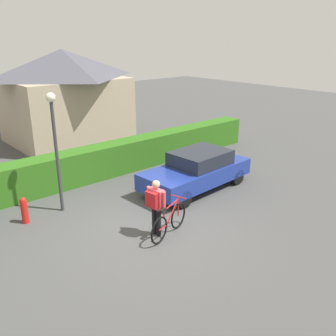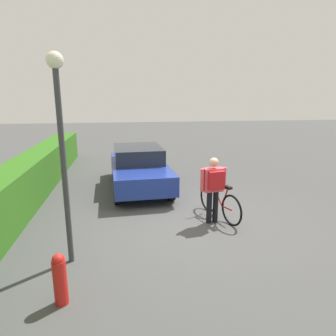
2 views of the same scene
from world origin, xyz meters
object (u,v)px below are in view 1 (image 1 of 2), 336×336
(street_lamp, at_px, (55,136))
(fire_hydrant, at_px, (24,210))
(parked_car_near, at_px, (197,170))
(person_rider, at_px, (155,203))
(bicycle, at_px, (169,222))

(street_lamp, distance_m, fire_hydrant, 2.35)
(street_lamp, relative_size, fire_hydrant, 4.58)
(parked_car_near, distance_m, fire_hydrant, 5.87)
(parked_car_near, height_order, person_rider, person_rider)
(parked_car_near, distance_m, person_rider, 3.60)
(parked_car_near, height_order, bicycle, parked_car_near)
(street_lamp, bearing_deg, bicycle, -65.52)
(bicycle, relative_size, person_rider, 1.04)
(fire_hydrant, bearing_deg, person_rider, -51.37)
(parked_car_near, bearing_deg, person_rider, -153.52)
(person_rider, bearing_deg, street_lamp, 112.06)
(person_rider, xyz_separation_m, fire_hydrant, (-2.46, 3.08, -0.57))
(parked_car_near, height_order, street_lamp, street_lamp)
(parked_car_near, xyz_separation_m, person_rider, (-3.22, -1.60, 0.27))
(parked_car_near, relative_size, person_rider, 2.66)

